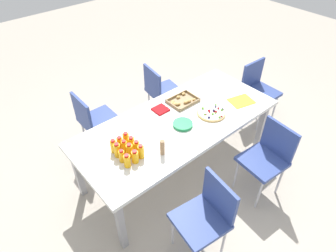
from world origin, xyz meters
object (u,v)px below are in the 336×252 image
object	(u,v)px
snack_tray	(182,101)
fruit_pizza	(211,113)
chair_near_right	(268,155)
juice_bottle_3	(122,156)
juice_bottle_2	(141,152)
juice_bottle_11	(126,139)
chair_near_left	(207,214)
chair_end	(257,87)
juice_bottle_6	(117,150)
juice_bottle_1	(135,157)
party_table	(178,125)
juice_bottle_9	(114,146)
paper_folder	(241,101)
juice_bottle_4	(130,151)
chair_far_right	(160,90)
cardboard_tube	(162,147)
juice_bottle_10	(120,143)
napkin_stack	(161,109)
juice_bottle_0	(127,161)
plate_stack	(183,124)
juice_bottle_7	(124,147)
chair_far_left	(94,119)
juice_bottle_8	(132,143)
juice_bottle_5	(137,147)

from	to	relation	value
snack_tray	fruit_pizza	bearing A→B (deg)	-75.29
chair_near_right	juice_bottle_3	world-z (taller)	juice_bottle_3
juice_bottle_2	juice_bottle_11	distance (m)	0.22
snack_tray	chair_near_left	bearing A→B (deg)	-123.14
fruit_pizza	chair_end	bearing A→B (deg)	8.74
juice_bottle_6	snack_tray	xyz separation A→B (m)	(0.99, 0.23, -0.06)
juice_bottle_1	party_table	bearing A→B (deg)	14.92
juice_bottle_9	paper_folder	bearing A→B (deg)	-9.59
juice_bottle_4	snack_tray	size ratio (longest dim) A/B	0.48
chair_end	juice_bottle_3	world-z (taller)	juice_bottle_3
chair_far_right	juice_bottle_1	world-z (taller)	juice_bottle_1
chair_near_left	party_table	bearing A→B (deg)	-19.61
juice_bottle_3	fruit_pizza	world-z (taller)	juice_bottle_3
juice_bottle_2	cardboard_tube	xyz separation A→B (m)	(0.17, -0.09, 0.01)
juice_bottle_1	juice_bottle_3	world-z (taller)	juice_bottle_3
chair_near_left	juice_bottle_10	size ratio (longest dim) A/B	6.22
napkin_stack	cardboard_tube	xyz separation A→B (m)	(-0.40, -0.51, 0.07)
chair_near_left	cardboard_tube	bearing A→B (deg)	4.96
party_table	chair_far_right	world-z (taller)	chair_far_right
chair_near_left	juice_bottle_0	distance (m)	0.80
plate_stack	chair_near_right	bearing A→B (deg)	-53.64
juice_bottle_9	juice_bottle_11	world-z (taller)	juice_bottle_9
chair_far_right	fruit_pizza	distance (m)	0.99
juice_bottle_11	juice_bottle_7	bearing A→B (deg)	-132.84
chair_near_left	juice_bottle_1	size ratio (longest dim) A/B	6.30
juice_bottle_2	juice_bottle_3	bearing A→B (deg)	156.30
paper_folder	juice_bottle_1	bearing A→B (deg)	178.88
chair_near_left	juice_bottle_0	bearing A→B (deg)	30.95
chair_far_left	juice_bottle_2	world-z (taller)	juice_bottle_2
chair_end	juice_bottle_11	bearing A→B (deg)	1.19
juice_bottle_3	plate_stack	distance (m)	0.73
juice_bottle_2	cardboard_tube	size ratio (longest dim) A/B	0.92
chair_near_right	plate_stack	size ratio (longest dim) A/B	4.17
chair_far_right	snack_tray	distance (m)	0.67
juice_bottle_11	napkin_stack	bearing A→B (deg)	19.10
juice_bottle_8	plate_stack	world-z (taller)	juice_bottle_8
juice_bottle_2	snack_tray	bearing A→B (deg)	24.25
party_table	chair_end	xyz separation A→B (m)	(1.45, 0.03, -0.16)
juice_bottle_1	juice_bottle_5	distance (m)	0.11
chair_far_left	juice_bottle_7	size ratio (longest dim) A/B	5.96
chair_near_left	chair_near_right	bearing A→B (deg)	-78.13
juice_bottle_3	juice_bottle_4	xyz separation A→B (m)	(0.08, 0.00, 0.01)
juice_bottle_1	juice_bottle_10	bearing A→B (deg)	91.21
cardboard_tube	juice_bottle_10	bearing A→B (deg)	128.73
juice_bottle_2	juice_bottle_10	size ratio (longest dim) A/B	1.09
chair_far_right	juice_bottle_0	distance (m)	1.57
chair_near_right	juice_bottle_9	size ratio (longest dim) A/B	5.82
juice_bottle_3	juice_bottle_5	world-z (taller)	juice_bottle_5
juice_bottle_2	juice_bottle_8	distance (m)	0.14
chair_far_right	juice_bottle_9	world-z (taller)	juice_bottle_9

